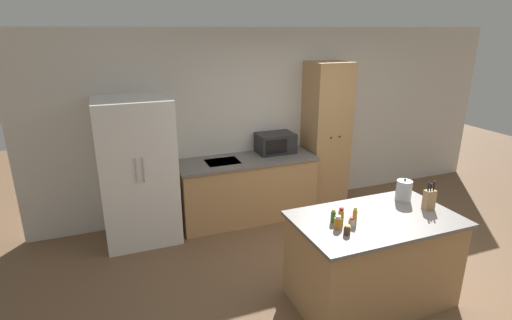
# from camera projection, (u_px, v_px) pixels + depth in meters

# --- Properties ---
(ground_plane) EXTENTS (14.00, 14.00, 0.00)m
(ground_plane) POSITION_uv_depth(u_px,v_px,m) (376.00, 283.00, 4.26)
(ground_plane) COLOR brown
(wall_back) EXTENTS (7.20, 0.06, 2.60)m
(wall_back) POSITION_uv_depth(u_px,v_px,m) (285.00, 119.00, 5.91)
(wall_back) COLOR beige
(wall_back) RESTS_ON ground_plane
(refrigerator) EXTENTS (0.89, 0.77, 1.81)m
(refrigerator) POSITION_uv_depth(u_px,v_px,m) (138.00, 171.00, 4.92)
(refrigerator) COLOR white
(refrigerator) RESTS_ON ground_plane
(back_counter) EXTENTS (1.92, 0.70, 0.88)m
(back_counter) POSITION_uv_depth(u_px,v_px,m) (246.00, 188.00, 5.60)
(back_counter) COLOR tan
(back_counter) RESTS_ON ground_plane
(pantry_cabinet) EXTENTS (0.58, 0.54, 2.14)m
(pantry_cabinet) POSITION_uv_depth(u_px,v_px,m) (326.00, 136.00, 5.91)
(pantry_cabinet) COLOR tan
(pantry_cabinet) RESTS_ON ground_plane
(kitchen_island) EXTENTS (1.55, 0.91, 0.90)m
(kitchen_island) POSITION_uv_depth(u_px,v_px,m) (372.00, 259.00, 3.87)
(kitchen_island) COLOR tan
(kitchen_island) RESTS_ON ground_plane
(microwave) EXTENTS (0.52, 0.37, 0.28)m
(microwave) POSITION_uv_depth(u_px,v_px,m) (275.00, 143.00, 5.70)
(microwave) COLOR #232326
(microwave) RESTS_ON back_counter
(knife_block) EXTENTS (0.11, 0.07, 0.29)m
(knife_block) POSITION_uv_depth(u_px,v_px,m) (429.00, 199.00, 3.88)
(knife_block) COLOR tan
(knife_block) RESTS_ON kitchen_island
(spice_bottle_tall_dark) EXTENTS (0.04, 0.04, 0.16)m
(spice_bottle_tall_dark) POSITION_uv_depth(u_px,v_px,m) (355.00, 216.00, 3.60)
(spice_bottle_tall_dark) COLOR gold
(spice_bottle_tall_dark) RESTS_ON kitchen_island
(spice_bottle_short_red) EXTENTS (0.06, 0.06, 0.12)m
(spice_bottle_short_red) POSITION_uv_depth(u_px,v_px,m) (338.00, 222.00, 3.52)
(spice_bottle_short_red) COLOR orange
(spice_bottle_short_red) RESTS_ON kitchen_island
(spice_bottle_amber_oil) EXTENTS (0.06, 0.06, 0.08)m
(spice_bottle_amber_oil) POSITION_uv_depth(u_px,v_px,m) (352.00, 222.00, 3.56)
(spice_bottle_amber_oil) COLOR beige
(spice_bottle_amber_oil) RESTS_ON kitchen_island
(spice_bottle_green_herb) EXTENTS (0.06, 0.06, 0.09)m
(spice_bottle_green_herb) POSITION_uv_depth(u_px,v_px,m) (347.00, 230.00, 3.42)
(spice_bottle_green_herb) COLOR #563319
(spice_bottle_green_herb) RESTS_ON kitchen_island
(spice_bottle_pale_salt) EXTENTS (0.05, 0.05, 0.16)m
(spice_bottle_pale_salt) POSITION_uv_depth(u_px,v_px,m) (341.00, 216.00, 3.58)
(spice_bottle_pale_salt) COLOR gold
(spice_bottle_pale_salt) RESTS_ON kitchen_island
(spice_bottle_orange_cap) EXTENTS (0.04, 0.04, 0.13)m
(spice_bottle_orange_cap) POSITION_uv_depth(u_px,v_px,m) (333.00, 216.00, 3.63)
(spice_bottle_orange_cap) COLOR #337033
(spice_bottle_orange_cap) RESTS_ON kitchen_island
(kettle) EXTENTS (0.16, 0.16, 0.24)m
(kettle) POSITION_uv_depth(u_px,v_px,m) (404.00, 191.00, 4.08)
(kettle) COLOR #B2B5B7
(kettle) RESTS_ON kitchen_island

